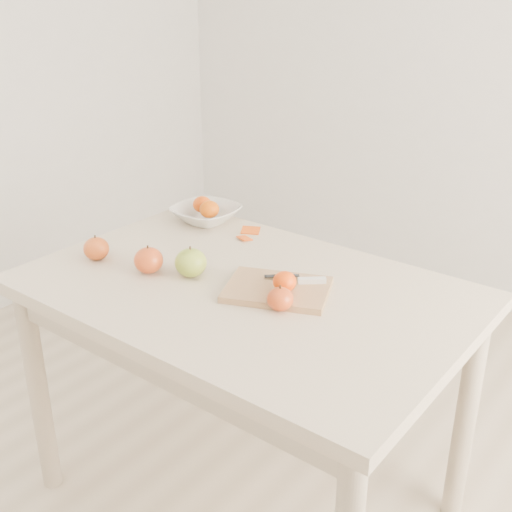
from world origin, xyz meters
The scene contains 14 objects.
ground centered at (0.00, 0.00, 0.00)m, with size 3.50×3.50×0.00m, color #C6B293.
table centered at (0.00, 0.00, 0.65)m, with size 1.20×0.80×0.75m.
cutting_board centered at (0.10, 0.02, 0.76)m, with size 0.27×0.20×0.02m, color #AC7C56.
board_tangerine centered at (0.13, 0.01, 0.80)m, with size 0.06×0.06×0.05m, color #E94E08.
fruit_bowl centered at (-0.41, 0.30, 0.78)m, with size 0.22×0.22×0.05m, color silver.
bowl_tangerine_near centered at (-0.44, 0.31, 0.80)m, with size 0.06×0.06×0.06m, color #DA4607.
bowl_tangerine_far centered at (-0.38, 0.29, 0.80)m, with size 0.07×0.07×0.06m, color #DD4C07.
orange_peel_a centered at (-0.23, 0.32, 0.75)m, with size 0.06×0.04×0.00m, color #D64E0F.
orange_peel_b centered at (-0.21, 0.26, 0.75)m, with size 0.04×0.04×0.00m, color #E04F0F.
paring_knife centered at (0.14, 0.09, 0.78)m, with size 0.16×0.10×0.01m.
apple_green centered at (-0.16, -0.04, 0.79)m, with size 0.09×0.09×0.08m, color #5F9119.
apple_red_b centered at (-0.27, -0.10, 0.79)m, with size 0.08×0.08×0.07m, color #A0291C.
apple_red_e centered at (0.16, -0.05, 0.78)m, with size 0.07×0.07×0.06m, color #A41A10.
apple_red_d centered at (-0.46, -0.13, 0.78)m, with size 0.08×0.08×0.07m, color maroon.
Camera 1 is at (0.98, -1.22, 1.52)m, focal length 45.00 mm.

